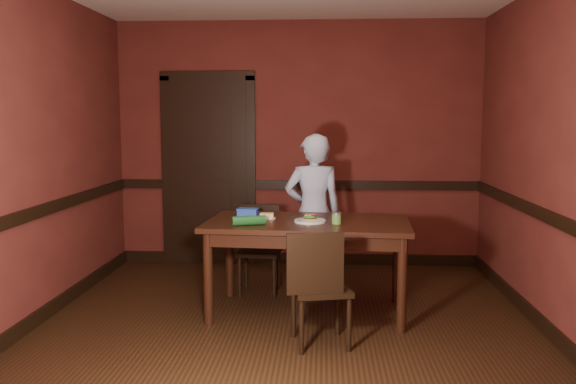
# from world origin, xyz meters

# --- Properties ---
(floor) EXTENTS (4.00, 4.50, 0.01)m
(floor) POSITION_xyz_m (0.00, 0.00, 0.00)
(floor) COLOR black
(floor) RESTS_ON ground
(wall_back) EXTENTS (4.00, 0.02, 2.70)m
(wall_back) POSITION_xyz_m (0.00, 2.25, 1.35)
(wall_back) COLOR #5B211B
(wall_back) RESTS_ON ground
(wall_front) EXTENTS (4.00, 0.02, 2.70)m
(wall_front) POSITION_xyz_m (0.00, -2.25, 1.35)
(wall_front) COLOR #5B211B
(wall_front) RESTS_ON ground
(wall_left) EXTENTS (0.02, 4.50, 2.70)m
(wall_left) POSITION_xyz_m (-2.00, 0.00, 1.35)
(wall_left) COLOR #5B211B
(wall_left) RESTS_ON ground
(wall_right) EXTENTS (0.02, 4.50, 2.70)m
(wall_right) POSITION_xyz_m (2.00, 0.00, 1.35)
(wall_right) COLOR #5B211B
(wall_right) RESTS_ON ground
(dado_back) EXTENTS (4.00, 0.03, 0.10)m
(dado_back) POSITION_xyz_m (0.00, 2.23, 0.90)
(dado_back) COLOR black
(dado_back) RESTS_ON ground
(dado_left) EXTENTS (0.03, 4.50, 0.10)m
(dado_left) POSITION_xyz_m (-1.99, 0.00, 0.90)
(dado_left) COLOR black
(dado_left) RESTS_ON ground
(dado_right) EXTENTS (0.03, 4.50, 0.10)m
(dado_right) POSITION_xyz_m (1.99, 0.00, 0.90)
(dado_right) COLOR black
(dado_right) RESTS_ON ground
(baseboard_back) EXTENTS (4.00, 0.03, 0.12)m
(baseboard_back) POSITION_xyz_m (0.00, 2.23, 0.06)
(baseboard_back) COLOR black
(baseboard_back) RESTS_ON ground
(baseboard_left) EXTENTS (0.03, 4.50, 0.12)m
(baseboard_left) POSITION_xyz_m (-1.99, 0.00, 0.06)
(baseboard_left) COLOR black
(baseboard_left) RESTS_ON ground
(baseboard_right) EXTENTS (0.03, 4.50, 0.12)m
(baseboard_right) POSITION_xyz_m (1.99, 0.00, 0.06)
(baseboard_right) COLOR black
(baseboard_right) RESTS_ON ground
(door) EXTENTS (1.05, 0.07, 2.20)m
(door) POSITION_xyz_m (-1.00, 2.22, 1.09)
(door) COLOR black
(door) RESTS_ON ground
(dining_table) EXTENTS (1.74, 1.05, 0.79)m
(dining_table) POSITION_xyz_m (0.16, 0.52, 0.39)
(dining_table) COLOR black
(dining_table) RESTS_ON floor
(chair_far) EXTENTS (0.40, 0.40, 0.82)m
(chair_far) POSITION_xyz_m (-0.31, 1.09, 0.41)
(chair_far) COLOR black
(chair_far) RESTS_ON floor
(chair_near) EXTENTS (0.48, 0.48, 0.86)m
(chair_near) POSITION_xyz_m (0.27, -0.21, 0.43)
(chair_near) COLOR black
(chair_near) RESTS_ON floor
(person) EXTENTS (0.60, 0.44, 1.50)m
(person) POSITION_xyz_m (0.19, 1.19, 0.75)
(person) COLOR silver
(person) RESTS_ON floor
(sandwich_plate) EXTENTS (0.26, 0.26, 0.07)m
(sandwich_plate) POSITION_xyz_m (0.18, 0.45, 0.81)
(sandwich_plate) COLOR silver
(sandwich_plate) RESTS_ON dining_table
(sauce_jar) EXTENTS (0.08, 0.08, 0.09)m
(sauce_jar) POSITION_xyz_m (0.39, 0.38, 0.84)
(sauce_jar) COLOR #61923D
(sauce_jar) RESTS_ON dining_table
(cheese_saucer) EXTENTS (0.15, 0.15, 0.05)m
(cheese_saucer) POSITION_xyz_m (-0.20, 0.60, 0.81)
(cheese_saucer) COLOR silver
(cheese_saucer) RESTS_ON dining_table
(food_tub) EXTENTS (0.19, 0.14, 0.08)m
(food_tub) POSITION_xyz_m (-0.37, 0.68, 0.83)
(food_tub) COLOR blue
(food_tub) RESTS_ON dining_table
(wrapped_veg) EXTENTS (0.28, 0.15, 0.08)m
(wrapped_veg) POSITION_xyz_m (-0.31, 0.28, 0.83)
(wrapped_veg) COLOR #18521F
(wrapped_veg) RESTS_ON dining_table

